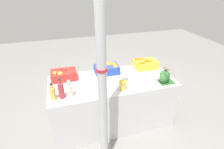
% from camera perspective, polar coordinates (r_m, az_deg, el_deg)
% --- Properties ---
extents(ground_plane, '(10.00, 10.00, 0.00)m').
position_cam_1_polar(ground_plane, '(3.10, 0.00, -14.57)').
color(ground_plane, gray).
extents(market_table, '(1.85, 0.82, 0.79)m').
position_cam_1_polar(market_table, '(2.84, 0.00, -8.77)').
color(market_table, silver).
rests_on(market_table, ground_plane).
extents(support_pole, '(0.11, 0.11, 2.65)m').
position_cam_1_polar(support_pole, '(1.72, -3.36, 0.95)').
color(support_pole, '#B7BABF').
rests_on(support_pole, ground_plane).
extents(apple_crate, '(0.37, 0.26, 0.16)m').
position_cam_1_polar(apple_crate, '(2.73, -15.57, -0.01)').
color(apple_crate, red).
rests_on(apple_crate, market_table).
extents(orange_crate, '(0.37, 0.26, 0.16)m').
position_cam_1_polar(orange_crate, '(2.81, -1.38, 2.02)').
color(orange_crate, '#2847B7').
rests_on(orange_crate, market_table).
extents(carrot_crate, '(0.37, 0.26, 0.16)m').
position_cam_1_polar(carrot_crate, '(3.03, 10.86, 3.40)').
color(carrot_crate, gold).
rests_on(carrot_crate, market_table).
extents(broccoli_pile, '(0.23, 0.20, 0.18)m').
position_cam_1_polar(broccoli_pile, '(2.67, 16.86, -0.59)').
color(broccoli_pile, '#2D602D').
rests_on(broccoli_pile, market_table).
extents(juice_bottle_golden, '(0.07, 0.07, 0.23)m').
position_cam_1_polar(juice_bottle_golden, '(2.30, -18.82, -5.63)').
color(juice_bottle_golden, gold).
rests_on(juice_bottle_golden, market_table).
extents(juice_bottle_ruby, '(0.07, 0.07, 0.28)m').
position_cam_1_polar(juice_bottle_ruby, '(2.28, -16.29, -4.77)').
color(juice_bottle_ruby, '#B2333D').
rests_on(juice_bottle_ruby, market_table).
extents(juice_bottle_cloudy, '(0.08, 0.08, 0.23)m').
position_cam_1_polar(juice_bottle_cloudy, '(2.29, -13.69, -4.92)').
color(juice_bottle_cloudy, beige).
rests_on(juice_bottle_cloudy, market_table).
extents(pickle_jar, '(0.11, 0.11, 0.12)m').
position_cam_1_polar(pickle_jar, '(2.39, 3.49, -3.50)').
color(pickle_jar, '#DBBC56').
rests_on(pickle_jar, market_table).
extents(sparrow_bird, '(0.07, 0.13, 0.05)m').
position_cam_1_polar(sparrow_bird, '(2.62, 17.22, 1.87)').
color(sparrow_bird, '#4C3D2D').
rests_on(sparrow_bird, broccoli_pile).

